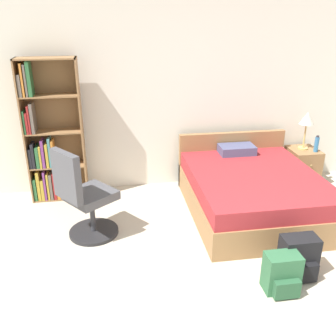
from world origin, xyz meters
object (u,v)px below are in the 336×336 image
bookshelf (48,140)px  backpack_green (282,274)px  office_chair (84,199)px  bed (251,190)px  table_lamp (307,120)px  nightstand (302,166)px  backpack_black (299,258)px  water_bottle (317,144)px

bookshelf → backpack_green: size_ratio=4.99×
bookshelf → office_chair: bookshelf is taller
bed → office_chair: (-2.10, -0.31, 0.21)m
backpack_green → table_lamp: bearing=59.7°
bookshelf → office_chair: size_ratio=1.74×
bed → bookshelf: bearing=163.2°
bed → office_chair: size_ratio=1.75×
office_chair → table_lamp: 3.39m
office_chair → nightstand: office_chair is taller
backpack_green → nightstand: bearing=59.2°
bookshelf → backpack_black: bookshelf is taller
bed → backpack_green: 1.55m
nightstand → backpack_black: (-1.09, -2.08, -0.06)m
bed → nightstand: 1.31m
bed → table_lamp: table_lamp is taller
office_chair → water_bottle: (3.30, 0.93, 0.16)m
bookshelf → nightstand: size_ratio=3.60×
office_chair → nightstand: bearing=18.1°
bookshelf → nightstand: (3.69, -0.05, -0.59)m
nightstand → table_lamp: (-0.01, 0.03, 0.71)m
bookshelf → backpack_green: bookshelf is taller
office_chair → water_bottle: office_chair is taller
bookshelf → backpack_black: (2.59, -2.13, -0.66)m
bed → water_bottle: 1.40m
nightstand → backpack_green: size_ratio=1.39×
bed → backpack_black: bearing=-90.3°
bookshelf → nightstand: bearing=-0.8°
table_lamp → backpack_green: size_ratio=1.47×
table_lamp → backpack_black: bearing=-117.2°
water_bottle → backpack_black: 2.35m
bookshelf → backpack_green: bearing=-44.7°
nightstand → table_lamp: 0.71m
nightstand → backpack_green: nightstand is taller
bookshelf → water_bottle: bookshelf is taller
backpack_black → nightstand: bearing=62.2°
bookshelf → backpack_black: bearing=-39.4°
bed → backpack_black: size_ratio=4.52×
bookshelf → office_chair: (0.50, -1.09, -0.37)m
bed → nightstand: bed is taller
nightstand → backpack_black: bearing=-117.8°
bed → water_bottle: (1.20, 0.62, 0.36)m
water_bottle → bookshelf: bearing=177.5°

